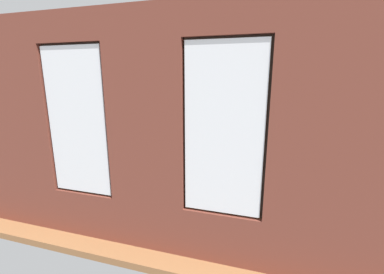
% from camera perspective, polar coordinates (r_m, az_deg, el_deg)
% --- Properties ---
extents(ground_plane, '(6.97, 5.91, 0.10)m').
position_cam_1_polar(ground_plane, '(6.00, 1.71, -9.23)').
color(ground_plane, '#99663D').
extents(brick_wall_with_windows, '(6.37, 0.30, 3.03)m').
position_cam_1_polar(brick_wall_with_windows, '(3.22, -10.19, -0.69)').
color(brick_wall_with_windows, brown).
rests_on(brick_wall_with_windows, ground_plane).
extents(white_wall_right, '(0.10, 4.91, 3.03)m').
position_cam_1_polar(white_wall_right, '(6.92, -24.73, 6.03)').
color(white_wall_right, silver).
rests_on(white_wall_right, ground_plane).
extents(couch_by_window, '(1.79, 0.87, 0.80)m').
position_cam_1_polar(couch_by_window, '(4.35, -10.91, -13.13)').
color(couch_by_window, black).
rests_on(couch_by_window, ground_plane).
extents(couch_left, '(0.92, 1.81, 0.80)m').
position_cam_1_polar(couch_left, '(5.92, 26.24, -7.05)').
color(couch_left, black).
rests_on(couch_left, ground_plane).
extents(coffee_table, '(1.45, 0.72, 0.41)m').
position_cam_1_polar(coffee_table, '(6.24, 0.74, -4.33)').
color(coffee_table, olive).
rests_on(coffee_table, ground_plane).
extents(cup_ceramic, '(0.07, 0.07, 0.08)m').
position_cam_1_polar(cup_ceramic, '(6.25, -3.37, -3.47)').
color(cup_ceramic, '#33567F').
rests_on(cup_ceramic, coffee_table).
extents(candle_jar, '(0.08, 0.08, 0.09)m').
position_cam_1_polar(candle_jar, '(6.24, 4.60, -3.47)').
color(candle_jar, '#B7333D').
rests_on(candle_jar, coffee_table).
extents(table_plant_small, '(0.15, 0.15, 0.22)m').
position_cam_1_polar(table_plant_small, '(6.07, 1.45, -3.20)').
color(table_plant_small, '#9E5638').
rests_on(table_plant_small, coffee_table).
extents(remote_black, '(0.17, 0.14, 0.02)m').
position_cam_1_polar(remote_black, '(6.23, 0.75, -3.80)').
color(remote_black, black).
rests_on(remote_black, coffee_table).
extents(media_console, '(0.98, 0.42, 0.51)m').
position_cam_1_polar(media_console, '(7.19, -20.50, -3.65)').
color(media_console, black).
rests_on(media_console, ground_plane).
extents(tv_flatscreen, '(1.18, 0.20, 0.81)m').
position_cam_1_polar(tv_flatscreen, '(7.04, -20.93, 1.53)').
color(tv_flatscreen, black).
rests_on(tv_flatscreen, media_console).
extents(papasan_chair, '(1.15, 1.15, 0.71)m').
position_cam_1_polar(papasan_chair, '(7.39, 2.79, -0.76)').
color(papasan_chair, olive).
rests_on(papasan_chair, ground_plane).
extents(potted_plant_between_couches, '(0.63, 0.63, 0.92)m').
position_cam_1_polar(potted_plant_between_couches, '(3.89, 7.55, -12.06)').
color(potted_plant_between_couches, '#9E5638').
rests_on(potted_plant_between_couches, ground_plane).
extents(potted_plant_corner_far_left, '(0.56, 0.56, 0.99)m').
position_cam_1_polar(potted_plant_corner_far_left, '(3.88, 34.01, -13.41)').
color(potted_plant_corner_far_left, gray).
rests_on(potted_plant_corner_far_left, ground_plane).
extents(potted_plant_foreground_right, '(0.81, 0.79, 1.25)m').
position_cam_1_polar(potted_plant_foreground_right, '(8.45, -11.49, 1.34)').
color(potted_plant_foreground_right, '#9E5638').
rests_on(potted_plant_foreground_right, ground_plane).
extents(potted_plant_by_left_couch, '(0.31, 0.31, 0.60)m').
position_cam_1_polar(potted_plant_by_left_couch, '(7.12, 21.47, -2.84)').
color(potted_plant_by_left_couch, '#9E5638').
rests_on(potted_plant_by_left_couch, ground_plane).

